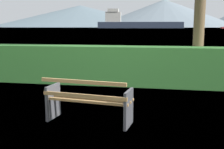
# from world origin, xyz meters

# --- Properties ---
(ground_plane) EXTENTS (1400.00, 1400.00, 0.00)m
(ground_plane) POSITION_xyz_m (0.00, 0.00, 0.00)
(ground_plane) COLOR #567A38
(water_surface) EXTENTS (620.00, 620.00, 0.00)m
(water_surface) POSITION_xyz_m (0.00, 306.31, 0.00)
(water_surface) COLOR #6B8EA3
(water_surface) RESTS_ON ground_plane
(park_bench) EXTENTS (1.68, 0.77, 0.87)m
(park_bench) POSITION_xyz_m (-0.01, -0.06, 0.42)
(park_bench) COLOR tan
(park_bench) RESTS_ON ground_plane
(hedge_row) EXTENTS (10.62, 0.84, 1.19)m
(hedge_row) POSITION_xyz_m (0.00, 3.53, 0.60)
(hedge_row) COLOR #387A33
(hedge_row) RESTS_ON ground_plane
(cargo_ship_large) EXTENTS (81.08, 17.74, 18.20)m
(cargo_ship_large) POSITION_xyz_m (-27.82, 262.69, 5.09)
(cargo_ship_large) COLOR #2D384C
(cargo_ship_large) RESTS_ON water_surface
(distant_hills) EXTENTS (753.81, 393.99, 78.20)m
(distant_hills) POSITION_xyz_m (21.92, 571.08, 30.32)
(distant_hills) COLOR slate
(distant_hills) RESTS_ON ground_plane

